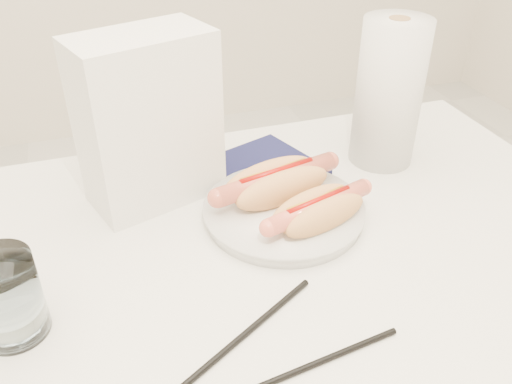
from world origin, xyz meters
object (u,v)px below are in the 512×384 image
object	(u,v)px
plate	(284,213)
paper_towel_roll	(389,94)
napkin_box	(148,121)
water_glass	(6,297)
hotdog_left	(276,183)
hotdog_right	(318,211)
table	(228,315)

from	to	relation	value
plate	paper_towel_roll	xyz separation A→B (m)	(0.23, 0.11, 0.11)
plate	napkin_box	size ratio (longest dim) A/B	0.89
water_glass	napkin_box	xyz separation A→B (m)	(0.20, 0.23, 0.08)
hotdog_left	hotdog_right	size ratio (longest dim) A/B	1.16
hotdog_right	water_glass	bearing A→B (deg)	171.62
hotdog_right	paper_towel_roll	distance (m)	0.27
plate	paper_towel_roll	distance (m)	0.28
hotdog_left	napkin_box	distance (m)	0.21
plate	hotdog_right	distance (m)	0.07
table	napkin_box	size ratio (longest dim) A/B	4.65
table	water_glass	world-z (taller)	water_glass
hotdog_left	table	bearing A→B (deg)	-143.50
plate	hotdog_left	world-z (taller)	hotdog_left
table	plate	distance (m)	0.17
plate	hotdog_right	world-z (taller)	hotdog_right
table	paper_towel_roll	size ratio (longest dim) A/B	4.88
hotdog_left	napkin_box	xyz separation A→B (m)	(-0.17, 0.09, 0.08)
table	paper_towel_roll	xyz separation A→B (m)	(0.34, 0.22, 0.18)
hotdog_left	paper_towel_roll	xyz separation A→B (m)	(0.23, 0.08, 0.08)
napkin_box	paper_towel_roll	bearing A→B (deg)	-19.34
water_glass	paper_towel_roll	distance (m)	0.64
table	hotdog_right	xyz separation A→B (m)	(0.15, 0.06, 0.10)
hotdog_right	water_glass	distance (m)	0.41
table	hotdog_left	bearing A→B (deg)	49.29
plate	water_glass	bearing A→B (deg)	-163.86
water_glass	napkin_box	world-z (taller)	napkin_box
table	hotdog_right	distance (m)	0.19
napkin_box	water_glass	bearing A→B (deg)	-149.09
plate	table	bearing A→B (deg)	-137.89
hotdog_right	napkin_box	world-z (taller)	napkin_box
table	water_glass	distance (m)	0.28
hotdog_left	paper_towel_roll	size ratio (longest dim) A/B	0.81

